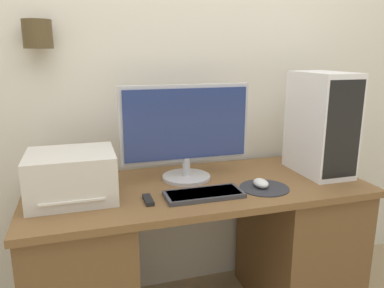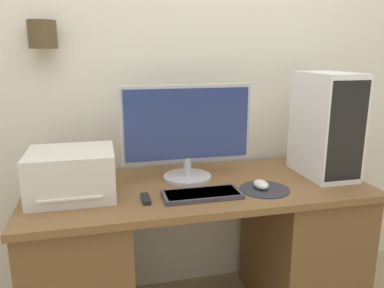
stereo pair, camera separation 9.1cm
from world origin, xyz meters
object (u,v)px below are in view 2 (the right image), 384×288
(computer_tower, at_px, (326,125))
(monitor, at_px, (187,129))
(mouse, at_px, (261,184))
(printer, at_px, (72,174))
(remote_control, at_px, (146,199))
(keyboard, at_px, (202,194))

(computer_tower, bearing_deg, monitor, 171.58)
(monitor, xyz_separation_m, mouse, (0.28, -0.22, -0.22))
(computer_tower, bearing_deg, mouse, -162.24)
(printer, distance_m, remote_control, 0.32)
(mouse, bearing_deg, keyboard, -175.57)
(mouse, bearing_deg, remote_control, -178.74)
(monitor, relative_size, printer, 1.77)
(keyboard, bearing_deg, computer_tower, 12.29)
(computer_tower, xyz_separation_m, remote_control, (-0.87, -0.13, -0.24))
(computer_tower, distance_m, remote_control, 0.91)
(keyboard, bearing_deg, monitor, 92.15)
(mouse, xyz_separation_m, printer, (-0.79, 0.11, 0.07))
(monitor, bearing_deg, keyboard, -87.85)
(monitor, distance_m, keyboard, 0.33)
(keyboard, distance_m, printer, 0.54)
(monitor, height_order, printer, monitor)
(computer_tower, bearing_deg, printer, -179.65)
(keyboard, height_order, printer, printer)
(monitor, height_order, mouse, monitor)
(monitor, height_order, remote_control, monitor)
(monitor, height_order, keyboard, monitor)
(mouse, relative_size, computer_tower, 0.18)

